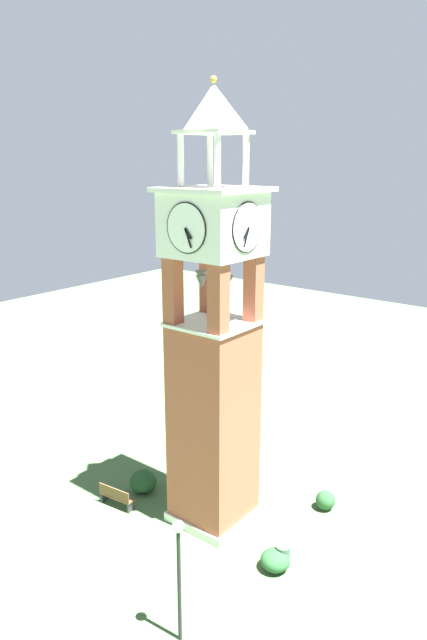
% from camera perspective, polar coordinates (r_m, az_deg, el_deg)
% --- Properties ---
extents(ground, '(80.00, 80.00, 0.00)m').
position_cam_1_polar(ground, '(24.58, 0.00, -19.16)').
color(ground, '#476B3D').
extents(clock_tower, '(3.26, 3.26, 16.76)m').
position_cam_1_polar(clock_tower, '(21.40, -0.00, -3.79)').
color(clock_tower, '#9E4C38').
rests_on(clock_tower, ground).
extents(park_bench, '(0.62, 1.64, 0.95)m').
position_cam_1_polar(park_bench, '(25.23, -9.76, -17.07)').
color(park_bench, brown).
rests_on(park_bench, ground).
extents(lamp_post, '(0.36, 0.36, 4.15)m').
position_cam_1_polar(lamp_post, '(17.96, -3.51, -22.90)').
color(lamp_post, black).
rests_on(lamp_post, ground).
extents(trash_bin, '(0.52, 0.52, 0.80)m').
position_cam_1_polar(trash_bin, '(22.17, 6.96, -22.43)').
color(trash_bin, '#38513D').
rests_on(trash_bin, ground).
extents(shrub_near_entry, '(1.20, 1.20, 0.98)m').
position_cam_1_polar(shrub_near_entry, '(26.07, -7.07, -15.77)').
color(shrub_near_entry, '#234C28').
rests_on(shrub_near_entry, ground).
extents(shrub_left_of_tower, '(0.80, 0.80, 0.80)m').
position_cam_1_polar(shrub_left_of_tower, '(25.26, 11.18, -17.34)').
color(shrub_left_of_tower, '#234C28').
rests_on(shrub_left_of_tower, ground).
extents(shrub_behind_bench, '(1.06, 1.06, 0.73)m').
position_cam_1_polar(shrub_behind_bench, '(22.00, 6.21, -22.86)').
color(shrub_behind_bench, '#234C28').
rests_on(shrub_behind_bench, ground).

